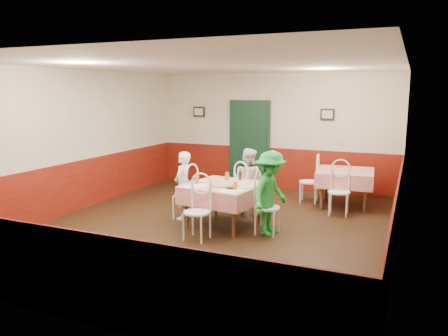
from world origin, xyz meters
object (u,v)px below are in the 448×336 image
at_px(chair_second_a, 309,182).
at_px(glass_a, 197,180).
at_px(chair_left, 185,195).
at_px(beer_bottle, 240,175).
at_px(chair_second_b, 339,192).
at_px(pizza, 223,184).
at_px(second_table, 345,188).
at_px(glass_b, 235,186).
at_px(glass_c, 227,176).
at_px(wallet, 230,188).
at_px(chair_far, 247,192).
at_px(diner_left, 183,185).
at_px(main_table, 224,205).
at_px(chair_right, 267,208).
at_px(diner_right, 270,193).
at_px(chair_near, 197,213).
at_px(diner_far, 248,181).

distance_m(chair_second_a, glass_a, 2.88).
distance_m(chair_left, beer_bottle, 1.11).
distance_m(chair_second_b, beer_bottle, 2.01).
bearing_deg(chair_second_b, chair_left, -155.81).
bearing_deg(chair_second_a, pizza, -27.14).
bearing_deg(pizza, chair_second_a, 67.26).
bearing_deg(second_table, glass_b, -118.97).
relative_size(second_table, chair_second_b, 1.24).
distance_m(chair_second_b, glass_c, 2.22).
bearing_deg(wallet, pizza, 142.21).
bearing_deg(glass_b, second_table, 61.03).
height_order(chair_far, wallet, chair_far).
relative_size(chair_second_a, diner_left, 0.71).
relative_size(chair_far, chair_second_b, 1.00).
xyz_separation_m(chair_second_b, glass_b, (-1.43, -1.83, 0.37)).
xyz_separation_m(main_table, chair_second_b, (1.76, 1.53, 0.08)).
height_order(chair_right, glass_b, chair_right).
relative_size(chair_second_b, wallet, 8.18).
xyz_separation_m(glass_a, glass_c, (0.34, 0.56, -0.00)).
relative_size(chair_right, diner_right, 0.64).
distance_m(chair_near, diner_left, 1.25).
height_order(main_table, beer_bottle, beer_bottle).
height_order(chair_second_a, beer_bottle, beer_bottle).
relative_size(chair_second_b, glass_b, 7.24).
relative_size(glass_a, diner_left, 0.11).
distance_m(chair_near, chair_second_b, 3.03).
height_order(chair_right, chair_far, same).
bearing_deg(main_table, glass_b, -41.67).
relative_size(chair_right, glass_c, 6.57).
bearing_deg(chair_near, wallet, 55.87).
bearing_deg(diner_far, chair_near, 90.61).
bearing_deg(chair_near, chair_left, 128.13).
bearing_deg(chair_right, chair_near, 125.74).
bearing_deg(diner_right, chair_left, 93.23).
relative_size(main_table, chair_near, 1.36).
relative_size(chair_second_a, diner_right, 0.64).
height_order(chair_near, pizza, chair_near).
distance_m(second_table, wallet, 3.03).
xyz_separation_m(chair_second_a, pizza, (-0.99, -2.36, 0.33)).
distance_m(main_table, diner_left, 0.94).
height_order(glass_a, glass_b, glass_a).
distance_m(pizza, glass_b, 0.38).
bearing_deg(glass_b, diner_left, 161.19).
xyz_separation_m(diner_left, diner_right, (1.78, -0.24, 0.07)).
relative_size(chair_near, chair_second_b, 1.00).
relative_size(chair_far, diner_left, 0.71).
bearing_deg(glass_b, diner_right, 17.49).
distance_m(chair_far, glass_a, 1.22).
xyz_separation_m(glass_b, beer_bottle, (-0.19, 0.70, 0.04)).
distance_m(pizza, diner_right, 0.87).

